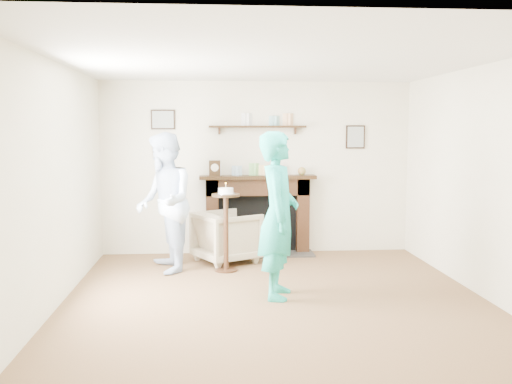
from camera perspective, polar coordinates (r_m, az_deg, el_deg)
ground at (r=6.10m, az=2.06°, el=-10.98°), size 5.00×5.00×0.00m
room_shell at (r=6.51m, az=1.40°, el=4.64°), size 4.54×5.02×2.52m
armchair at (r=7.90m, az=-2.93°, el=-6.98°), size 1.04×1.03×0.70m
man at (r=7.46m, az=-9.03°, el=-7.85°), size 0.86×1.00×1.78m
woman at (r=6.31m, az=2.22°, el=-10.39°), size 0.54×0.72×1.79m
pedestal_table at (r=7.27m, az=-3.02°, el=-2.49°), size 0.36×0.36×1.14m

